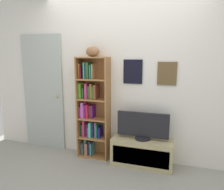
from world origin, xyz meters
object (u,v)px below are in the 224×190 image
Objects in this scene: bookshelf at (91,109)px; door at (43,93)px; tv_stand at (142,152)px; television at (143,126)px; football at (93,52)px.

bookshelf is 0.81× the size of door.
television is (-0.00, 0.00, 0.40)m from tv_stand.
bookshelf reaches higher than tv_stand.
football is 0.13× the size of door.
door is (-0.98, 0.10, -0.70)m from football.
door reaches higher than football.
tv_stand is 1.94m from door.
television is (0.84, -0.08, -0.18)m from bookshelf.
tv_stand is 1.19× the size of television.
door reaches higher than television.
football is 1.21m from door.
tv_stand is (0.79, -0.05, -1.48)m from football.
television reaches higher than tv_stand.
football is 1.34m from television.
football is 1.68m from tv_stand.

